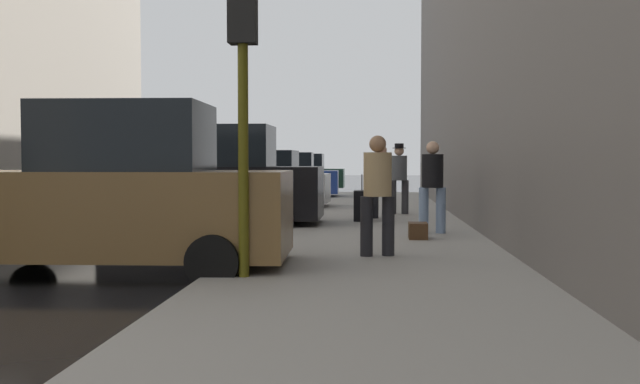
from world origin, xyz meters
TOP-DOWN VIEW (x-y plane):
  - sidewalk at (6.00, 0.00)m, footprint 4.00×40.00m
  - parked_bronze_suv at (2.65, -1.19)m, footprint 4.66×2.18m
  - parked_black_suv at (2.65, 4.85)m, footprint 4.60×2.07m
  - parked_silver_sedan at (2.65, 10.46)m, footprint 4.25×2.16m
  - parked_blue_sedan at (2.65, 16.34)m, footprint 4.25×2.16m
  - parked_dark_green_sedan at (2.65, 21.97)m, footprint 4.21×2.08m
  - fire_hydrant at (4.45, 5.72)m, footprint 0.42×0.22m
  - traffic_light at (4.50, -2.08)m, footprint 0.32×0.32m
  - pedestrian_in_red_jacket at (6.20, 6.37)m, footprint 0.51×0.43m
  - pedestrian_in_tan_coat at (6.07, -0.15)m, footprint 0.53×0.50m
  - pedestrian_in_jeans at (7.11, 3.08)m, footprint 0.51×0.43m
  - pedestrian_with_beanie at (6.66, 7.77)m, footprint 0.53×0.48m
  - rolling_suitcase at (5.76, 5.68)m, footprint 0.36×0.56m
  - duffel_bag at (6.78, 2.10)m, footprint 0.32×0.44m

SIDE VIEW (x-z plane):
  - sidewalk at x=6.00m, z-range 0.00..0.15m
  - duffel_bag at x=6.78m, z-range 0.15..0.43m
  - rolling_suitcase at x=5.76m, z-range -0.03..1.01m
  - fire_hydrant at x=4.45m, z-range 0.15..0.85m
  - parked_silver_sedan at x=2.65m, z-range -0.05..1.74m
  - parked_blue_sedan at x=2.65m, z-range -0.05..1.74m
  - parked_dark_green_sedan at x=2.65m, z-range -0.05..1.74m
  - parked_bronze_suv at x=2.65m, z-range -0.09..2.16m
  - parked_black_suv at x=2.65m, z-range -0.09..2.16m
  - pedestrian_in_red_jacket at x=6.20m, z-range 0.25..1.96m
  - pedestrian_in_tan_coat at x=6.07m, z-range 0.25..1.96m
  - pedestrian_in_jeans at x=7.11m, z-range 0.25..1.96m
  - pedestrian_with_beanie at x=6.66m, z-range 0.25..2.02m
  - traffic_light at x=4.50m, z-range 0.96..4.56m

